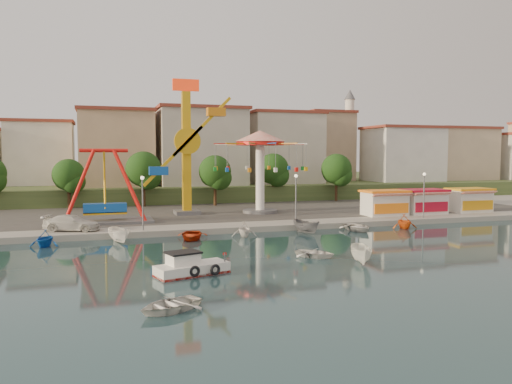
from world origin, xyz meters
name	(u,v)px	position (x,y,z in m)	size (l,w,h in m)	color
ground	(263,257)	(0.00, 0.00, 0.00)	(200.00, 200.00, 0.00)	#132934
quay_deck	(164,194)	(0.00, 62.00, 0.30)	(200.00, 100.00, 0.60)	#9E998E
asphalt_pad	(193,209)	(0.00, 30.00, 0.60)	(90.00, 28.00, 0.01)	#4C4944
hill_terrace	(161,186)	(0.00, 67.00, 1.50)	(200.00, 60.00, 3.00)	#384C26
pirate_ship_ride	(105,188)	(-11.44, 19.82, 4.39)	(10.00, 5.00, 8.00)	#59595E
kamikaze_tower	(190,151)	(-1.35, 24.52, 8.46)	(7.28, 3.10, 16.50)	#59595E
wave_swinger	(260,153)	(7.39, 23.56, 8.20)	(11.60, 11.60, 10.40)	#59595E
booth_left	(385,203)	(20.98, 16.49, 2.16)	(5.40, 3.78, 3.08)	white
booth_mid	(424,201)	(26.60, 16.49, 2.16)	(5.40, 3.78, 3.08)	white
booth_right	(469,200)	(33.44, 16.49, 2.16)	(5.40, 3.78, 3.08)	white
lamp_post_1	(143,205)	(-8.00, 13.00, 3.10)	(0.14, 0.14, 5.00)	#59595E
lamp_post_2	(296,200)	(8.00, 13.00, 3.10)	(0.14, 0.14, 5.00)	#59595E
lamp_post_3	(424,197)	(24.00, 13.00, 3.10)	(0.14, 0.14, 5.00)	#59595E
tree_1	(69,175)	(-16.00, 36.24, 5.20)	(4.35, 4.35, 6.80)	#382314
tree_2	(144,169)	(-6.00, 35.81, 5.92)	(5.02, 5.02, 7.85)	#382314
tree_3	(215,171)	(4.00, 34.36, 5.55)	(4.68, 4.68, 7.32)	#382314
tree_4	(273,169)	(14.00, 37.35, 5.75)	(4.86, 4.86, 7.60)	#382314
tree_5	(336,169)	(24.00, 35.54, 5.71)	(4.83, 4.83, 7.54)	#382314
building_1	(39,159)	(-21.33, 51.38, 7.32)	(12.33, 9.01, 8.63)	silver
building_2	(122,151)	(-8.19, 51.96, 8.62)	(11.95, 9.28, 11.23)	tan
building_3	(206,157)	(5.60, 48.80, 7.60)	(12.59, 10.50, 9.20)	beige
building_4	(273,157)	(19.07, 52.20, 7.62)	(10.75, 9.23, 9.24)	beige
building_5	(341,152)	(32.37, 50.33, 8.61)	(12.77, 10.96, 11.21)	tan
building_6	(399,149)	(44.15, 48.77, 9.18)	(8.23, 8.98, 12.36)	silver
building_7	(434,158)	(56.03, 53.70, 7.38)	(11.59, 10.93, 8.76)	beige
building_8	(511,149)	(69.93, 47.19, 9.29)	(12.84, 9.28, 12.58)	beige
minaret	(349,132)	(36.00, 54.00, 12.55)	(2.80, 2.80, 18.00)	silver
cabin_motorboat	(190,268)	(-6.34, -3.96, 0.45)	(5.15, 3.14, 1.70)	white
rowboat_a	(315,253)	(3.86, -1.26, 0.33)	(2.25, 3.15, 0.65)	white
rowboat_b	(169,305)	(-8.69, -11.39, 0.35)	(2.43, 3.41, 0.71)	silver
skiff	(362,254)	(6.10, -4.46, 0.70)	(1.37, 3.65, 1.41)	white
van	(72,223)	(-14.61, 14.64, 1.37)	(2.15, 5.29, 1.53)	silver
moored_boat_1	(45,238)	(-16.57, 9.80, 0.75)	(2.46, 2.85, 1.50)	#1457B5
moored_boat_2	(119,235)	(-10.36, 9.80, 0.72)	(1.41, 3.74, 1.44)	white
moored_boat_3	(191,235)	(-3.82, 9.80, 0.42)	(2.89, 4.05, 0.84)	#B22D0E
moored_boat_4	(244,229)	(1.34, 9.80, 0.75)	(2.46, 2.85, 1.50)	white
moored_boat_5	(306,226)	(7.87, 9.80, 0.72)	(1.40, 3.71, 1.43)	#5E5D62
moored_boat_6	(357,227)	(13.64, 9.80, 0.43)	(2.96, 4.14, 0.86)	silver
moored_boat_7	(404,221)	(19.28, 9.80, 0.79)	(2.60, 3.01, 1.59)	#DE5313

